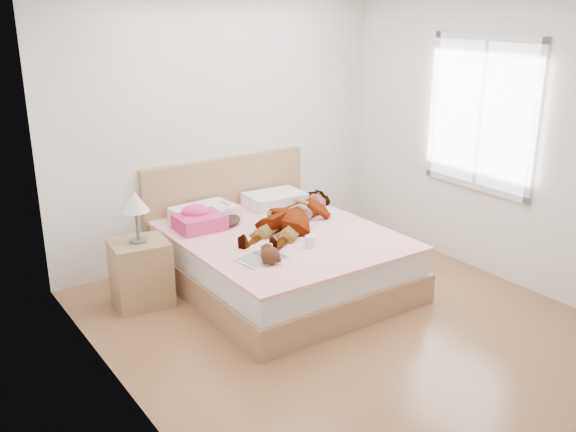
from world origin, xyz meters
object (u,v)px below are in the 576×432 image
(coffee_mug, at_px, (310,241))
(nightstand, at_px, (141,268))
(woman, at_px, (294,213))
(phone, at_px, (226,203))
(bed, at_px, (277,254))
(magazine, at_px, (262,258))
(plush_toy, at_px, (270,254))
(towel, at_px, (199,219))

(coffee_mug, distance_m, nightstand, 1.46)
(woman, bearing_deg, phone, -161.12)
(phone, relative_size, bed, 0.05)
(bed, height_order, magazine, bed)
(magazine, xyz_separation_m, plush_toy, (0.02, -0.09, 0.06))
(bed, bearing_deg, nightstand, 166.37)
(towel, xyz_separation_m, coffee_mug, (0.57, -0.93, -0.04))
(bed, height_order, plush_toy, bed)
(towel, bearing_deg, coffee_mug, -58.54)
(towel, distance_m, coffee_mug, 1.10)
(coffee_mug, relative_size, plush_toy, 0.50)
(bed, relative_size, coffee_mug, 15.89)
(coffee_mug, relative_size, nightstand, 0.13)
(phone, height_order, plush_toy, phone)
(phone, distance_m, towel, 0.32)
(woman, relative_size, phone, 15.62)
(bed, relative_size, towel, 4.84)
(woman, bearing_deg, bed, -107.61)
(plush_toy, bearing_deg, towel, 95.96)
(magazine, height_order, plush_toy, plush_toy)
(towel, bearing_deg, plush_toy, -84.04)
(woman, bearing_deg, magazine, -84.04)
(phone, bearing_deg, bed, -93.09)
(magazine, bearing_deg, coffee_mug, -0.13)
(phone, bearing_deg, woman, -71.12)
(phone, bearing_deg, nightstand, 158.00)
(woman, relative_size, plush_toy, 5.94)
(phone, relative_size, magazine, 0.24)
(phone, xyz_separation_m, towel, (-0.30, -0.03, -0.10))
(towel, xyz_separation_m, magazine, (0.09, -0.93, -0.08))
(coffee_mug, bearing_deg, woman, 68.08)
(phone, xyz_separation_m, nightstand, (-0.94, -0.17, -0.37))
(plush_toy, bearing_deg, coffee_mug, 10.92)
(woman, relative_size, coffee_mug, 11.89)
(woman, height_order, magazine, woman)
(bed, relative_size, magazine, 4.95)
(phone, bearing_deg, towel, 152.74)
(magazine, bearing_deg, towel, 95.55)
(magazine, height_order, nightstand, nightstand)
(woman, height_order, coffee_mug, woman)
(bed, bearing_deg, plush_toy, -127.54)
(towel, bearing_deg, phone, 5.20)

